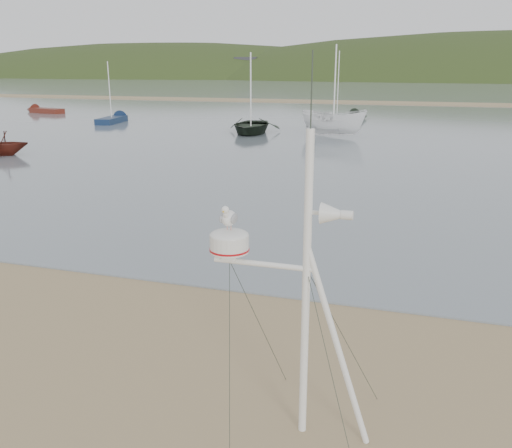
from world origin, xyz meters
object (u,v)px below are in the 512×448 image
(sailboat_blue_near, at_px, (117,118))
(mast_rig, at_px, (299,352))
(sailboat_dark_mid, at_px, (350,117))
(boat_dark, at_px, (251,96))
(boat_red, at_px, (2,132))
(dinghy_red_far, at_px, (39,110))
(boat_white, at_px, (334,100))

(sailboat_blue_near, bearing_deg, mast_rig, -55.94)
(mast_rig, distance_m, sailboat_dark_mid, 45.24)
(boat_dark, height_order, boat_red, boat_dark)
(sailboat_blue_near, xyz_separation_m, dinghy_red_far, (-13.22, 6.07, -0.01))
(boat_white, height_order, sailboat_dark_mid, sailboat_dark_mid)
(boat_red, relative_size, boat_white, 0.52)
(sailboat_dark_mid, height_order, dinghy_red_far, sailboat_dark_mid)
(boat_dark, distance_m, sailboat_blue_near, 15.34)
(boat_red, relative_size, sailboat_blue_near, 0.45)
(mast_rig, height_order, boat_white, boat_white)
(mast_rig, bearing_deg, sailboat_blue_near, 124.06)
(mast_rig, relative_size, boat_red, 1.95)
(sailboat_dark_mid, bearing_deg, sailboat_blue_near, -159.66)
(mast_rig, xyz_separation_m, boat_white, (-4.91, 32.74, 1.33))
(dinghy_red_far, bearing_deg, boat_red, -55.26)
(boat_white, distance_m, sailboat_blue_near, 21.11)
(boat_red, bearing_deg, sailboat_blue_near, 163.96)
(sailboat_blue_near, bearing_deg, boat_white, -13.13)
(boat_dark, xyz_separation_m, sailboat_dark_mid, (5.69, 12.39, -2.48))
(boat_white, height_order, dinghy_red_far, boat_white)
(dinghy_red_far, bearing_deg, sailboat_blue_near, -24.67)
(mast_rig, distance_m, boat_dark, 34.39)
(boat_dark, xyz_separation_m, boat_white, (6.14, 0.21, -0.22))
(dinghy_red_far, bearing_deg, mast_rig, -48.49)
(mast_rig, bearing_deg, dinghy_red_far, 131.51)
(sailboat_dark_mid, relative_size, dinghy_red_far, 1.21)
(sailboat_blue_near, height_order, dinghy_red_far, sailboat_blue_near)
(mast_rig, height_order, boat_dark, boat_dark)
(sailboat_dark_mid, relative_size, sailboat_blue_near, 1.15)
(boat_dark, relative_size, sailboat_dark_mid, 0.82)
(sailboat_dark_mid, bearing_deg, mast_rig, -83.19)
(mast_rig, bearing_deg, boat_red, 138.83)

